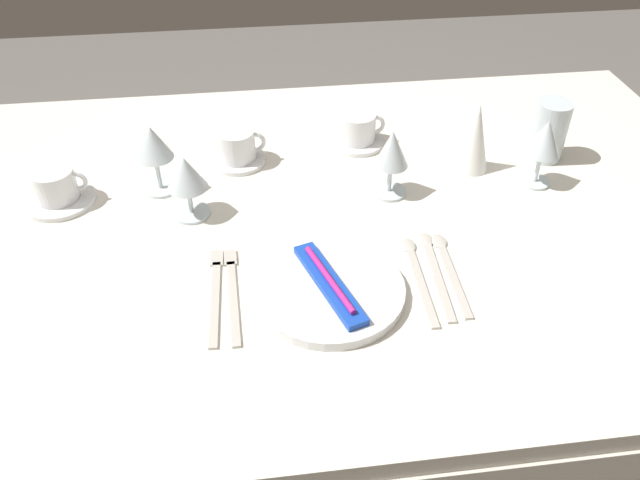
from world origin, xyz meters
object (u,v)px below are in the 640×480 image
object	(u,v)px
coffee_cup_right	(237,145)
coffee_cup_far	(358,127)
napkin_folded	(475,137)
wine_glass_right	(153,146)
dinner_plate	(329,290)
wine_glass_far	(545,141)
fork_outer	(233,291)
wine_glass_left	(186,176)
drink_tumbler	(548,134)
spoon_dessert	(433,264)
fork_inner	(215,291)
coffee_cup_left	(56,185)
spoon_soup	(416,269)
spoon_tea	(448,264)
toothbrush_package	(329,283)
wine_glass_centre	(392,152)

from	to	relation	value
coffee_cup_right	coffee_cup_far	size ratio (longest dim) A/B	0.99
napkin_folded	wine_glass_right	bearing A→B (deg)	179.99
coffee_cup_far	wine_glass_right	size ratio (longest dim) A/B	0.73
dinner_plate	wine_glass_far	bearing A→B (deg)	30.50
napkin_folded	fork_outer	bearing A→B (deg)	-147.92
coffee_cup_far	wine_glass_left	xyz separation A→B (m)	(-0.36, -0.22, 0.05)
drink_tumbler	wine_glass_right	bearing A→B (deg)	-178.43
wine_glass_right	napkin_folded	size ratio (longest dim) A/B	0.96
wine_glass_far	drink_tumbler	distance (m)	0.12
spoon_dessert	coffee_cup_far	xyz separation A→B (m)	(-0.06, 0.43, 0.04)
fork_inner	coffee_cup_left	bearing A→B (deg)	135.39
spoon_dessert	wine_glass_left	xyz separation A→B (m)	(-0.42, 0.20, 0.09)
coffee_cup_left	wine_glass_right	bearing A→B (deg)	5.41
dinner_plate	spoon_dessert	distance (m)	0.20
spoon_soup	wine_glass_right	xyz separation A→B (m)	(-0.45, 0.31, 0.10)
fork_outer	spoon_dessert	world-z (taller)	spoon_dessert
spoon_dessert	napkin_folded	distance (m)	0.35
drink_tumbler	spoon_tea	bearing A→B (deg)	-133.61
fork_outer	wine_glass_left	xyz separation A→B (m)	(-0.07, 0.23, 0.09)
fork_outer	spoon_tea	distance (m)	0.38
drink_tumbler	spoon_dessert	bearing A→B (deg)	-136.10
fork_inner	wine_glass_right	xyz separation A→B (m)	(-0.11, 0.32, 0.10)
napkin_folded	coffee_cup_left	bearing A→B (deg)	-178.75
fork_outer	drink_tumbler	distance (m)	0.77
spoon_soup	napkin_folded	bearing A→B (deg)	57.68
fork_inner	drink_tumbler	size ratio (longest dim) A/B	1.77
fork_outer	drink_tumbler	xyz separation A→B (m)	(0.68, 0.34, 0.05)
toothbrush_package	wine_glass_left	xyz separation A→B (m)	(-0.23, 0.25, 0.06)
wine_glass_centre	fork_inner	bearing A→B (deg)	-144.25
toothbrush_package	spoon_soup	world-z (taller)	toothbrush_package
wine_glass_far	spoon_dessert	bearing A→B (deg)	-140.80
drink_tumbler	fork_inner	bearing A→B (deg)	-154.33
wine_glass_far	fork_inner	bearing A→B (deg)	-159.34
fork_outer	spoon_soup	distance (m)	0.32
coffee_cup_far	wine_glass_centre	world-z (taller)	wine_glass_centre
wine_glass_far	wine_glass_right	bearing A→B (deg)	174.58
toothbrush_package	coffee_cup_left	world-z (taller)	coffee_cup_left
spoon_dessert	coffee_cup_left	world-z (taller)	coffee_cup_left
fork_outer	spoon_soup	world-z (taller)	spoon_soup
coffee_cup_far	toothbrush_package	bearing A→B (deg)	-105.22
fork_outer	coffee_cup_right	size ratio (longest dim) A/B	2.23
coffee_cup_left	fork_outer	bearing A→B (deg)	-42.19
toothbrush_package	coffee_cup_right	xyz separation A→B (m)	(-0.14, 0.43, 0.02)
toothbrush_package	spoon_dessert	size ratio (longest dim) A/B	0.91
toothbrush_package	fork_outer	xyz separation A→B (m)	(-0.16, 0.03, -0.02)
toothbrush_package	wine_glass_centre	xyz separation A→B (m)	(0.16, 0.28, 0.07)
spoon_tea	fork_outer	bearing A→B (deg)	-176.78
wine_glass_left	wine_glass_far	bearing A→B (deg)	1.64
fork_inner	wine_glass_centre	world-z (taller)	wine_glass_centre
drink_tumbler	napkin_folded	distance (m)	0.17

